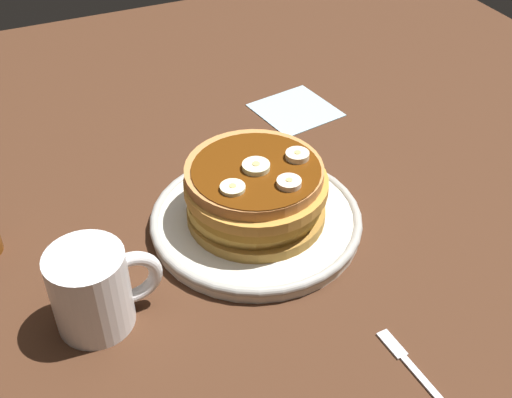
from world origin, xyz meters
TOP-DOWN VIEW (x-y plane):
  - ground_plane at (0.00, 0.00)cm, footprint 140.00×140.00cm
  - plate at (0.00, 0.00)cm, footprint 25.16×25.16cm
  - pancake_stack at (-0.02, 0.26)cm, footprint 16.86×16.74cm
  - banana_slice_0 at (0.19, 0.17)cm, footprint 3.14×3.14cm
  - banana_slice_1 at (5.16, -0.12)cm, footprint 2.73×2.73cm
  - banana_slice_2 at (2.03, -4.16)cm, footprint 2.71×2.71cm
  - banana_slice_3 at (-3.82, -2.40)cm, footprint 2.76×2.76cm
  - coffee_mug at (-20.39, -6.69)cm, footprint 11.24×7.82cm
  - napkin at (16.37, 21.86)cm, footprint 12.67×12.67cm
  - fork at (5.25, -25.54)cm, footprint 1.85×13.04cm

SIDE VIEW (x-z plane):
  - ground_plane at x=0.00cm, z-range -3.00..0.00cm
  - napkin at x=16.37cm, z-range 0.00..0.30cm
  - fork at x=5.25cm, z-range 0.00..0.50cm
  - plate at x=0.00cm, z-range 0.08..2.04cm
  - coffee_mug at x=-20.39cm, z-range 0.14..9.16cm
  - pancake_stack at x=-0.02cm, z-range 1.62..8.54cm
  - banana_slice_3 at x=-3.82cm, z-range 8.36..9.07cm
  - banana_slice_0 at x=0.19cm, z-range 8.36..9.25cm
  - banana_slice_2 at x=2.03cm, z-range 8.36..9.25cm
  - banana_slice_1 at x=5.16cm, z-range 8.36..9.32cm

